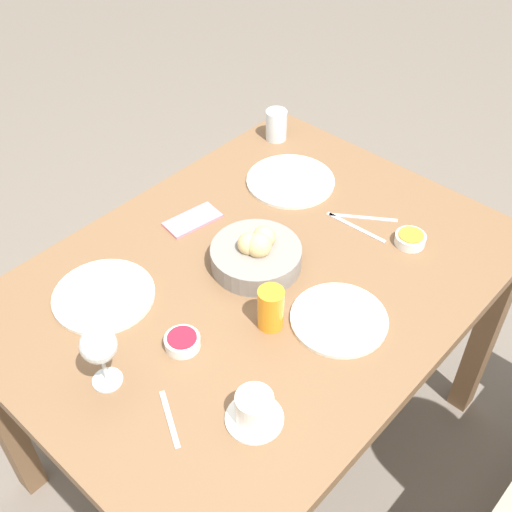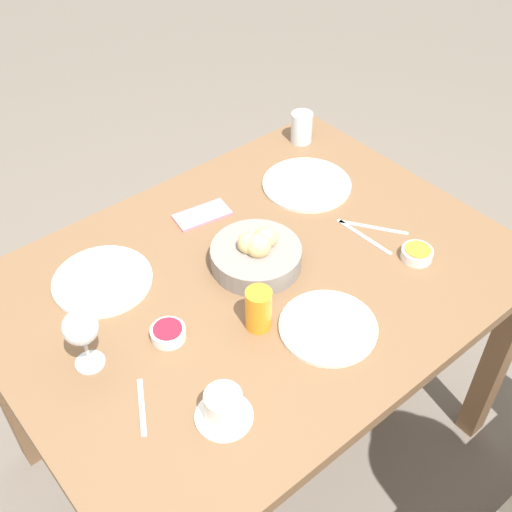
% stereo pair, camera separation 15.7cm
% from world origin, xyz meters
% --- Properties ---
extents(ground_plane, '(10.00, 10.00, 0.00)m').
position_xyz_m(ground_plane, '(0.00, 0.00, 0.00)').
color(ground_plane, '#6B6056').
extents(dining_table, '(1.25, 0.93, 0.76)m').
position_xyz_m(dining_table, '(0.00, 0.00, 0.65)').
color(dining_table, brown).
rests_on(dining_table, ground_plane).
extents(bread_basket, '(0.23, 0.23, 0.11)m').
position_xyz_m(bread_basket, '(-0.02, -0.03, 0.79)').
color(bread_basket, gray).
rests_on(bread_basket, dining_table).
extents(plate_near_left, '(0.25, 0.25, 0.01)m').
position_xyz_m(plate_near_left, '(-0.34, -0.18, 0.76)').
color(plate_near_left, silver).
rests_on(plate_near_left, dining_table).
extents(plate_near_right, '(0.24, 0.24, 0.01)m').
position_xyz_m(plate_near_right, '(0.30, -0.22, 0.76)').
color(plate_near_right, silver).
rests_on(plate_near_right, dining_table).
extents(plate_far_center, '(0.22, 0.22, 0.01)m').
position_xyz_m(plate_far_center, '(-0.01, 0.24, 0.76)').
color(plate_far_center, silver).
rests_on(plate_far_center, dining_table).
extents(juice_glass, '(0.06, 0.06, 0.11)m').
position_xyz_m(juice_glass, '(0.10, 0.13, 0.81)').
color(juice_glass, orange).
rests_on(juice_glass, dining_table).
extents(water_tumbler, '(0.07, 0.07, 0.10)m').
position_xyz_m(water_tumbler, '(-0.49, -0.37, 0.80)').
color(water_tumbler, silver).
rests_on(water_tumbler, dining_table).
extents(wine_glass, '(0.08, 0.08, 0.16)m').
position_xyz_m(wine_glass, '(0.44, -0.02, 0.87)').
color(wine_glass, silver).
rests_on(wine_glass, dining_table).
extents(coffee_cup, '(0.12, 0.12, 0.07)m').
position_xyz_m(coffee_cup, '(0.31, 0.27, 0.79)').
color(coffee_cup, white).
rests_on(coffee_cup, dining_table).
extents(jam_bowl_berry, '(0.08, 0.08, 0.03)m').
position_xyz_m(jam_bowl_berry, '(0.28, 0.03, 0.77)').
color(jam_bowl_berry, white).
rests_on(jam_bowl_berry, dining_table).
extents(jam_bowl_honey, '(0.08, 0.08, 0.03)m').
position_xyz_m(jam_bowl_honey, '(-0.35, 0.21, 0.77)').
color(jam_bowl_honey, white).
rests_on(jam_bowl_honey, dining_table).
extents(fork_silver, '(0.11, 0.16, 0.00)m').
position_xyz_m(fork_silver, '(-0.35, 0.06, 0.76)').
color(fork_silver, '#B7B7BC').
rests_on(fork_silver, dining_table).
extents(knife_silver, '(0.02, 0.18, 0.00)m').
position_xyz_m(knife_silver, '(-0.31, 0.07, 0.76)').
color(knife_silver, '#B7B7BC').
rests_on(knife_silver, dining_table).
extents(spoon_coffee, '(0.08, 0.13, 0.00)m').
position_xyz_m(spoon_coffee, '(0.42, 0.14, 0.76)').
color(spoon_coffee, '#B7B7BC').
rests_on(spoon_coffee, dining_table).
extents(cell_phone, '(0.16, 0.10, 0.01)m').
position_xyz_m(cell_phone, '(-0.03, -0.27, 0.76)').
color(cell_phone, pink).
rests_on(cell_phone, dining_table).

